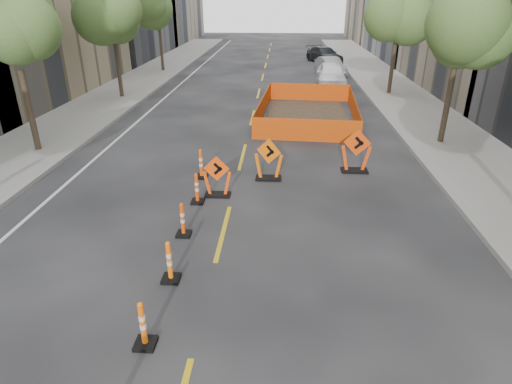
# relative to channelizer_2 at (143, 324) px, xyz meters

# --- Properties ---
(ground_plane) EXTENTS (140.00, 140.00, 0.00)m
(ground_plane) POSITION_rel_channelizer_2_xyz_m (0.91, 0.22, -0.50)
(ground_plane) COLOR black
(sidewalk_left) EXTENTS (4.00, 90.00, 0.15)m
(sidewalk_left) POSITION_rel_channelizer_2_xyz_m (-8.09, 12.22, -0.42)
(sidewalk_left) COLOR gray
(sidewalk_left) RESTS_ON ground
(sidewalk_right) EXTENTS (4.00, 90.00, 0.15)m
(sidewalk_right) POSITION_rel_channelizer_2_xyz_m (9.91, 12.22, -0.42)
(sidewalk_right) COLOR gray
(sidewalk_right) RESTS_ON ground
(tree_l_b) EXTENTS (2.80, 2.80, 5.95)m
(tree_l_b) POSITION_rel_channelizer_2_xyz_m (-7.49, 10.22, 4.03)
(tree_l_b) COLOR #382B1E
(tree_l_b) RESTS_ON ground
(tree_l_c) EXTENTS (2.80, 2.80, 5.95)m
(tree_l_c) POSITION_rel_channelizer_2_xyz_m (-7.49, 20.22, 4.03)
(tree_l_c) COLOR #382B1E
(tree_l_c) RESTS_ON ground
(tree_l_d) EXTENTS (2.80, 2.80, 5.95)m
(tree_l_d) POSITION_rel_channelizer_2_xyz_m (-7.49, 30.22, 4.03)
(tree_l_d) COLOR #382B1E
(tree_l_d) RESTS_ON ground
(tree_r_b) EXTENTS (2.80, 2.80, 5.95)m
(tree_r_b) POSITION_rel_channelizer_2_xyz_m (9.31, 12.22, 4.03)
(tree_r_b) COLOR #382B1E
(tree_r_b) RESTS_ON ground
(tree_r_c) EXTENTS (2.80, 2.80, 5.95)m
(tree_r_c) POSITION_rel_channelizer_2_xyz_m (9.31, 22.22, 4.03)
(tree_r_c) COLOR #382B1E
(tree_r_c) RESTS_ON ground
(channelizer_2) EXTENTS (0.39, 0.39, 0.99)m
(channelizer_2) POSITION_rel_channelizer_2_xyz_m (0.00, 0.00, 0.00)
(channelizer_2) COLOR #FD610A
(channelizer_2) RESTS_ON ground
(channelizer_3) EXTENTS (0.40, 0.40, 1.02)m
(channelizer_3) POSITION_rel_channelizer_2_xyz_m (-0.00, 1.99, 0.01)
(channelizer_3) COLOR orange
(channelizer_3) RESTS_ON ground
(channelizer_4) EXTENTS (0.38, 0.38, 0.97)m
(channelizer_4) POSITION_rel_channelizer_2_xyz_m (-0.14, 3.98, -0.01)
(channelizer_4) COLOR #E14509
(channelizer_4) RESTS_ON ground
(channelizer_5) EXTENTS (0.39, 0.39, 0.99)m
(channelizer_5) POSITION_rel_channelizer_2_xyz_m (-0.12, 5.97, 0.00)
(channelizer_5) COLOR #F3420A
(channelizer_5) RESTS_ON ground
(channelizer_6) EXTENTS (0.42, 0.42, 1.06)m
(channelizer_6) POSITION_rel_channelizer_2_xyz_m (-0.35, 7.96, 0.03)
(channelizer_6) COLOR #E75009
(channelizer_6) RESTS_ON ground
(chevron_sign_left) EXTENTS (0.93, 0.57, 1.36)m
(chevron_sign_left) POSITION_rel_channelizer_2_xyz_m (0.43, 6.52, 0.19)
(chevron_sign_left) COLOR #FF4A0A
(chevron_sign_left) RESTS_ON ground
(chevron_sign_center) EXTENTS (1.15, 0.95, 1.50)m
(chevron_sign_center) POSITION_rel_channelizer_2_xyz_m (2.02, 7.98, 0.25)
(chevron_sign_center) COLOR orange
(chevron_sign_center) RESTS_ON ground
(chevron_sign_right) EXTENTS (1.17, 0.83, 1.60)m
(chevron_sign_right) POSITION_rel_channelizer_2_xyz_m (5.14, 8.86, 0.31)
(chevron_sign_right) COLOR #E84209
(chevron_sign_right) RESTS_ON ground
(safety_fence) EXTENTS (5.30, 8.38, 1.01)m
(safety_fence) POSITION_rel_channelizer_2_xyz_m (3.81, 16.34, 0.01)
(safety_fence) COLOR #F0560C
(safety_fence) RESTS_ON ground
(parked_car_near) EXTENTS (2.06, 4.86, 1.64)m
(parked_car_near) POSITION_rel_channelizer_2_xyz_m (5.85, 24.78, 0.32)
(parked_car_near) COLOR white
(parked_car_near) RESTS_ON ground
(parked_car_mid) EXTENTS (2.41, 4.24, 1.32)m
(parked_car_mid) POSITION_rel_channelizer_2_xyz_m (6.28, 29.79, 0.17)
(parked_car_mid) COLOR gray
(parked_car_mid) RESTS_ON ground
(parked_car_far) EXTENTS (3.71, 5.23, 1.41)m
(parked_car_far) POSITION_rel_channelizer_2_xyz_m (6.37, 36.45, 0.21)
(parked_car_far) COLOR black
(parked_car_far) RESTS_ON ground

